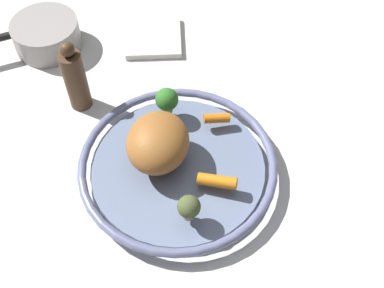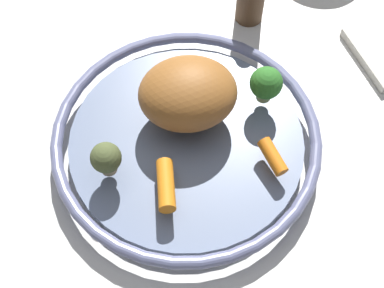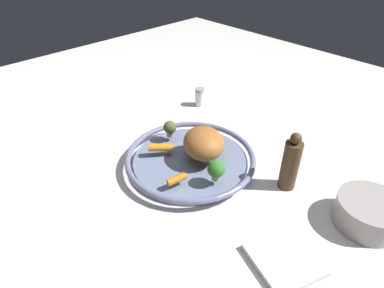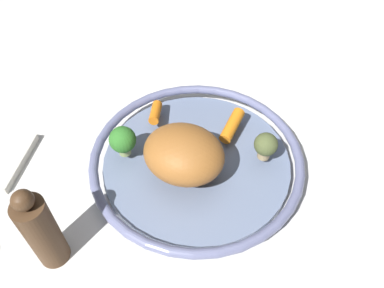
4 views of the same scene
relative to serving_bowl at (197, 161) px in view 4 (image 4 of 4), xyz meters
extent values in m
plane|color=silver|center=(0.00, 0.00, -0.02)|extent=(2.18, 2.18, 0.00)
cylinder|color=slate|center=(0.00, 0.00, -0.01)|extent=(0.30, 0.30, 0.02)
torus|color=slate|center=(0.00, 0.00, 0.01)|extent=(0.35, 0.35, 0.02)
ellipsoid|color=#A0612B|center=(-0.03, 0.02, 0.05)|extent=(0.16, 0.16, 0.07)
cylinder|color=orange|center=(0.04, -0.07, 0.03)|extent=(0.07, 0.06, 0.03)
cylinder|color=orange|center=(0.10, 0.06, 0.03)|extent=(0.05, 0.03, 0.02)
cylinder|color=tan|center=(-0.02, -0.10, 0.02)|extent=(0.02, 0.02, 0.01)
sphere|color=#515C32|center=(-0.02, -0.10, 0.05)|extent=(0.04, 0.04, 0.04)
cylinder|color=#96AA66|center=(0.02, 0.11, 0.02)|extent=(0.02, 0.02, 0.01)
sphere|color=#317729|center=(0.02, 0.11, 0.05)|extent=(0.04, 0.04, 0.04)
cylinder|color=#4C331E|center=(-0.12, 0.22, 0.05)|extent=(0.04, 0.04, 0.13)
sphere|color=#4C331E|center=(-0.12, 0.22, 0.12)|extent=(0.03, 0.03, 0.03)
camera|label=1|loc=(-0.15, -0.45, 0.72)|focal=46.03mm
camera|label=2|loc=(0.26, -0.21, 0.57)|focal=47.71mm
camera|label=3|loc=(0.48, 0.51, 0.54)|focal=30.90mm
camera|label=4|loc=(-0.39, 0.07, 0.50)|focal=36.39mm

